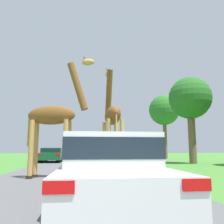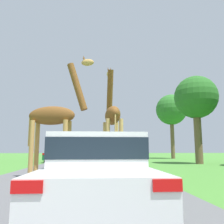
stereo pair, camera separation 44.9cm
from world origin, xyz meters
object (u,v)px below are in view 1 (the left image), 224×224
at_px(car_far_ahead, 52,154).
at_px(car_lead_maroon, 109,169).
at_px(tree_centre_back, 164,111).
at_px(car_queue_left, 96,153).
at_px(car_queue_right, 106,155).
at_px(tree_left_edge, 190,99).
at_px(giraffe_near_road, 112,118).
at_px(giraffe_companion, 55,119).

bearing_deg(car_far_ahead, car_lead_maroon, -79.34).
xyz_separation_m(car_far_ahead, tree_centre_back, (13.68, 7.09, 5.65)).
bearing_deg(car_lead_maroon, car_far_ahead, 100.66).
bearing_deg(car_far_ahead, car_queue_left, 45.68).
xyz_separation_m(car_queue_right, car_far_ahead, (-4.79, 4.19, -0.03)).
height_order(car_queue_right, tree_left_edge, tree_left_edge).
relative_size(tree_left_edge, tree_centre_back, 0.87).
bearing_deg(car_queue_left, giraffe_near_road, -90.45).
xyz_separation_m(giraffe_companion, car_far_ahead, (-1.76, 13.17, -1.73)).
bearing_deg(tree_centre_back, tree_left_edge, -98.18).
distance_m(car_lead_maroon, tree_centre_back, 28.13).
bearing_deg(car_queue_left, giraffe_companion, -98.43).
bearing_deg(tree_centre_back, car_far_ahead, -152.62).
distance_m(car_queue_left, tree_centre_back, 11.17).
bearing_deg(tree_centre_back, car_queue_left, -164.33).
bearing_deg(tree_left_edge, car_queue_left, 131.40).
distance_m(car_queue_left, car_far_ahead, 6.26).
xyz_separation_m(giraffe_near_road, tree_left_edge, (7.82, 8.52, 2.89)).
relative_size(car_lead_maroon, car_queue_right, 1.11).
relative_size(car_lead_maroon, car_far_ahead, 0.96).
distance_m(car_lead_maroon, tree_left_edge, 17.31).
xyz_separation_m(car_queue_left, tree_left_edge, (7.68, -8.72, 4.69)).
bearing_deg(car_queue_right, car_far_ahead, 138.80).
xyz_separation_m(tree_left_edge, tree_centre_back, (1.63, 11.33, 0.89)).
height_order(giraffe_near_road, tree_left_edge, tree_left_edge).
xyz_separation_m(giraffe_near_road, giraffe_companion, (-2.48, -0.41, -0.14)).
distance_m(giraffe_companion, car_lead_maroon, 5.87).
bearing_deg(car_queue_left, car_far_ahead, -134.32).
distance_m(giraffe_near_road, car_queue_left, 17.33).
relative_size(car_queue_right, car_queue_left, 0.84).
xyz_separation_m(car_lead_maroon, car_queue_right, (1.30, 14.34, -0.04)).
distance_m(giraffe_near_road, giraffe_companion, 2.52).
distance_m(car_far_ahead, tree_centre_back, 16.41).
bearing_deg(tree_left_edge, tree_centre_back, 81.82).
distance_m(giraffe_near_road, tree_left_edge, 11.92).
relative_size(giraffe_companion, car_queue_right, 1.31).
xyz_separation_m(car_queue_right, tree_centre_back, (8.89, 11.28, 5.62)).
distance_m(car_lead_maroon, car_queue_right, 14.40).
height_order(car_queue_right, car_queue_left, car_queue_left).
distance_m(giraffe_near_road, car_lead_maroon, 6.09).
xyz_separation_m(car_queue_left, car_far_ahead, (-4.37, -4.48, -0.07)).
bearing_deg(car_far_ahead, tree_centre_back, 27.38).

